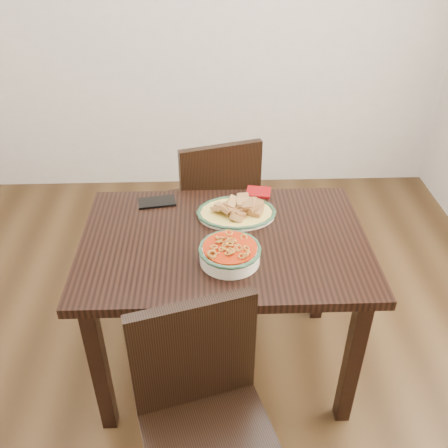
{
  "coord_description": "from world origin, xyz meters",
  "views": [
    {
      "loc": [
        0.08,
        -1.66,
        1.95
      ],
      "look_at": [
        0.13,
        -0.02,
        0.81
      ],
      "focal_mm": 40.0,
      "sensor_mm": 36.0,
      "label": 1
    }
  ],
  "objects_px": {
    "noodle_bowl": "(230,252)",
    "chair_far": "(215,203)",
    "smartphone": "(157,202)",
    "chair_near": "(204,412)",
    "fish_plate": "(236,206)",
    "dining_table": "(224,259)"
  },
  "relations": [
    {
      "from": "chair_far",
      "to": "smartphone",
      "type": "relative_size",
      "value": 5.43
    },
    {
      "from": "dining_table",
      "to": "chair_far",
      "type": "distance_m",
      "value": 0.69
    },
    {
      "from": "chair_far",
      "to": "fish_plate",
      "type": "xyz_separation_m",
      "value": [
        0.08,
        -0.5,
        0.3
      ]
    },
    {
      "from": "smartphone",
      "to": "chair_far",
      "type": "bearing_deg",
      "value": 46.37
    },
    {
      "from": "noodle_bowl",
      "to": "chair_far",
      "type": "bearing_deg",
      "value": 92.95
    },
    {
      "from": "fish_plate",
      "to": "dining_table",
      "type": "bearing_deg",
      "value": -108.82
    },
    {
      "from": "chair_near",
      "to": "noodle_bowl",
      "type": "bearing_deg",
      "value": 61.71
    },
    {
      "from": "smartphone",
      "to": "dining_table",
      "type": "bearing_deg",
      "value": -53.29
    },
    {
      "from": "dining_table",
      "to": "smartphone",
      "type": "bearing_deg",
      "value": 135.88
    },
    {
      "from": "noodle_bowl",
      "to": "chair_near",
      "type": "bearing_deg",
      "value": -102.3
    },
    {
      "from": "fish_plate",
      "to": "smartphone",
      "type": "relative_size",
      "value": 2.04
    },
    {
      "from": "noodle_bowl",
      "to": "smartphone",
      "type": "bearing_deg",
      "value": 126.15
    },
    {
      "from": "dining_table",
      "to": "fish_plate",
      "type": "bearing_deg",
      "value": 71.18
    },
    {
      "from": "noodle_bowl",
      "to": "fish_plate",
      "type": "bearing_deg",
      "value": 82.25
    },
    {
      "from": "chair_far",
      "to": "fish_plate",
      "type": "bearing_deg",
      "value": 83.59
    },
    {
      "from": "dining_table",
      "to": "smartphone",
      "type": "xyz_separation_m",
      "value": [
        -0.29,
        0.28,
        0.11
      ]
    },
    {
      "from": "dining_table",
      "to": "fish_plate",
      "type": "relative_size",
      "value": 3.47
    },
    {
      "from": "chair_far",
      "to": "chair_near",
      "type": "height_order",
      "value": "same"
    },
    {
      "from": "dining_table",
      "to": "smartphone",
      "type": "relative_size",
      "value": 7.08
    },
    {
      "from": "chair_far",
      "to": "chair_near",
      "type": "bearing_deg",
      "value": 71.24
    },
    {
      "from": "smartphone",
      "to": "chair_near",
      "type": "bearing_deg",
      "value": -86.47
    },
    {
      "from": "chair_near",
      "to": "fish_plate",
      "type": "relative_size",
      "value": 2.66
    }
  ]
}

